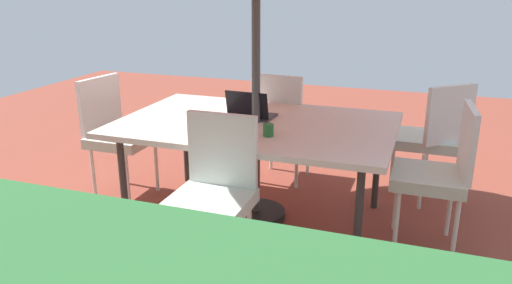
{
  "coord_description": "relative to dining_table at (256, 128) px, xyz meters",
  "views": [
    {
      "loc": [
        -1.15,
        3.25,
        1.73
      ],
      "look_at": [
        0.0,
        0.0,
        0.6
      ],
      "focal_mm": 35.17,
      "sensor_mm": 36.0,
      "label": 1
    }
  ],
  "objects": [
    {
      "name": "dining_table",
      "position": [
        0.0,
        0.0,
        0.0
      ],
      "size": [
        1.95,
        1.26,
        0.76
      ],
      "color": "silver",
      "rests_on": "ground_plane"
    },
    {
      "name": "chair_north",
      "position": [
        -0.01,
        0.79,
        -0.16
      ],
      "size": [
        0.46,
        0.46,
        0.98
      ],
      "rotation": [
        0.0,
        0.0,
        3.15
      ],
      "color": "silver",
      "rests_on": "ground_plane"
    },
    {
      "name": "laptop",
      "position": [
        0.07,
        -0.08,
        0.09
      ],
      "size": [
        0.33,
        0.26,
        0.21
      ],
      "rotation": [
        0.0,
        0.0,
        -0.04
      ],
      "color": "#2D2D33",
      "rests_on": "dining_table"
    },
    {
      "name": "chair_south",
      "position": [
        0.04,
        -0.77,
        -0.16
      ],
      "size": [
        0.46,
        0.47,
        0.98
      ],
      "rotation": [
        0.0,
        0.0,
        -0.03
      ],
      "color": "silver",
      "rests_on": "ground_plane"
    },
    {
      "name": "chair_southwest",
      "position": [
        -1.21,
        -0.78,
        -0.16
      ],
      "size": [
        0.59,
        0.59,
        0.98
      ],
      "rotation": [
        0.0,
        0.0,
        0.74
      ],
      "color": "silver",
      "rests_on": "ground_plane"
    },
    {
      "name": "ground_plane",
      "position": [
        0.0,
        0.0,
        -0.72
      ],
      "size": [
        10.0,
        10.0,
        0.02
      ],
      "primitive_type": "cube",
      "color": "brown"
    },
    {
      "name": "chair_east",
      "position": [
        1.23,
        -0.05,
        -0.16
      ],
      "size": [
        0.49,
        0.48,
        0.98
      ],
      "rotation": [
        0.0,
        0.0,
        4.57
      ],
      "color": "silver",
      "rests_on": "ground_plane"
    },
    {
      "name": "chair_west",
      "position": [
        -1.26,
        0.0,
        -0.16
      ],
      "size": [
        0.48,
        0.47,
        0.98
      ],
      "rotation": [
        0.0,
        0.0,
        1.65
      ],
      "color": "silver",
      "rests_on": "ground_plane"
    },
    {
      "name": "cup",
      "position": [
        -0.19,
        0.29,
        0.09
      ],
      "size": [
        0.07,
        0.07,
        0.08
      ],
      "primitive_type": "cylinder",
      "color": "#286B33",
      "rests_on": "dining_table"
    }
  ]
}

